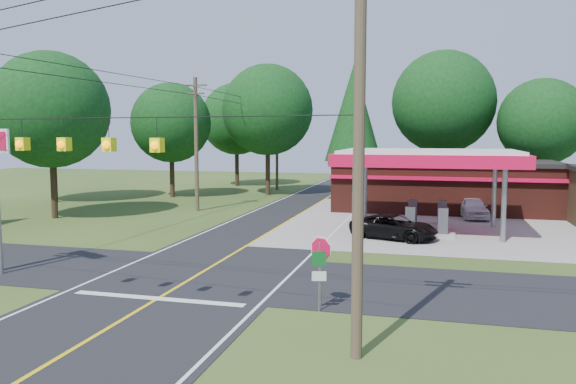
% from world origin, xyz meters
% --- Properties ---
extents(ground, '(120.00, 120.00, 0.00)m').
position_xyz_m(ground, '(0.00, 0.00, 0.00)').
color(ground, '#2E4A1A').
rests_on(ground, ground).
extents(main_highway, '(8.00, 120.00, 0.02)m').
position_xyz_m(main_highway, '(0.00, 0.00, 0.01)').
color(main_highway, black).
rests_on(main_highway, ground).
extents(cross_road, '(70.00, 7.00, 0.02)m').
position_xyz_m(cross_road, '(0.00, 0.00, 0.01)').
color(cross_road, black).
rests_on(cross_road, ground).
extents(lane_center_yellow, '(0.15, 110.00, 0.00)m').
position_xyz_m(lane_center_yellow, '(0.00, 0.00, 0.03)').
color(lane_center_yellow, yellow).
rests_on(lane_center_yellow, main_highway).
extents(gas_canopy, '(10.60, 7.40, 4.88)m').
position_xyz_m(gas_canopy, '(9.00, 13.00, 4.27)').
color(gas_canopy, gray).
rests_on(gas_canopy, ground).
extents(convenience_store, '(16.40, 7.55, 3.80)m').
position_xyz_m(convenience_store, '(10.00, 22.98, 1.92)').
color(convenience_store, '#521F17').
rests_on(convenience_store, ground).
extents(utility_pole_near_right, '(1.80, 0.30, 11.50)m').
position_xyz_m(utility_pole_near_right, '(7.50, -7.00, 5.96)').
color(utility_pole_near_right, '#473828').
rests_on(utility_pole_near_right, ground).
extents(utility_pole_far_left, '(1.80, 0.30, 10.00)m').
position_xyz_m(utility_pole_far_left, '(-8.00, 18.00, 5.20)').
color(utility_pole_far_left, '#473828').
rests_on(utility_pole_far_left, ground).
extents(utility_pole_north, '(0.30, 0.30, 9.50)m').
position_xyz_m(utility_pole_north, '(-6.50, 35.00, 4.75)').
color(utility_pole_north, '#473828').
rests_on(utility_pole_north, ground).
extents(overhead_beacons, '(17.04, 2.04, 1.03)m').
position_xyz_m(overhead_beacons, '(-1.00, -6.00, 6.21)').
color(overhead_beacons, black).
rests_on(overhead_beacons, ground).
extents(treeline_backdrop, '(70.27, 51.59, 13.30)m').
position_xyz_m(treeline_backdrop, '(0.82, 24.01, 7.49)').
color(treeline_backdrop, '#332316').
rests_on(treeline_backdrop, ground).
extents(suv_car, '(6.05, 6.05, 1.33)m').
position_xyz_m(suv_car, '(7.27, 10.07, 0.67)').
color(suv_car, black).
rests_on(suv_car, ground).
extents(sedan_car, '(4.78, 4.78, 1.45)m').
position_xyz_m(sedan_car, '(12.00, 19.29, 0.73)').
color(sedan_car, white).
rests_on(sedan_car, ground).
extents(octagonal_stop_sign, '(0.79, 0.37, 2.43)m').
position_xyz_m(octagonal_stop_sign, '(5.75, -3.01, 1.81)').
color(octagonal_stop_sign, gray).
rests_on(octagonal_stop_sign, ground).
extents(route_sign_post, '(0.46, 0.15, 2.31)m').
position_xyz_m(route_sign_post, '(5.80, -3.52, 1.38)').
color(route_sign_post, gray).
rests_on(route_sign_post, ground).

